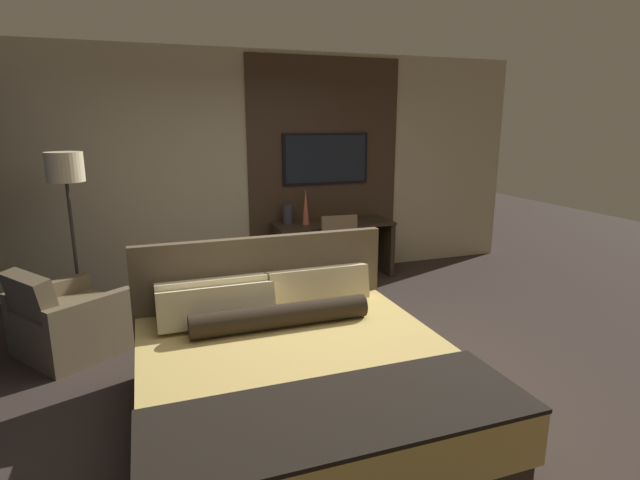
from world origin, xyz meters
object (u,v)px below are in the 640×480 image
bed (296,378)px  desk_chair (342,248)px  desk (332,240)px  vase_short (288,214)px  armchair_by_window (68,323)px  vase_tall (306,207)px  tv (326,159)px  floor_lamp (66,181)px

bed → desk_chair: bearing=61.3°
desk → vase_short: bearing=171.0°
bed → desk_chair: (1.26, 2.31, 0.23)m
bed → armchair_by_window: size_ratio=1.97×
armchair_by_window → vase_short: 2.79m
desk → vase_short: (-0.56, 0.09, 0.36)m
armchair_by_window → bed: bearing=-171.8°
bed → armchair_by_window: bed is taller
desk → vase_tall: bearing=-174.0°
desk_chair → vase_tall: bearing=118.1°
tv → desk_chair: (-0.11, -0.84, -0.96)m
desk_chair → vase_short: vase_short is taller
desk → armchair_by_window: bearing=-156.8°
vase_tall → vase_short: size_ratio=1.89×
desk → vase_tall: (-0.36, -0.04, 0.47)m
bed → floor_lamp: (-1.54, 2.40, 1.10)m
vase_tall → vase_short: 0.25m
vase_short → desk_chair: bearing=-57.0°
tv → vase_tall: 0.72m
desk → floor_lamp: 3.10m
vase_short → desk: bearing=-9.0°
floor_lamp → vase_short: floor_lamp is taller
vase_tall → desk_chair: bearing=-65.7°
vase_tall → tv: bearing=37.1°
tv → vase_tall: size_ratio=2.55×
desk_chair → floor_lamp: bearing=-178.2°
bed → vase_short: size_ratio=8.95×
desk → bed: bearing=-115.2°
bed → desk_chair: size_ratio=2.35×
desk_chair → floor_lamp: (-2.80, 0.09, 0.87)m
bed → armchair_by_window: 2.27m
floor_lamp → vase_short: bearing=14.3°
desk → armchair_by_window: 3.20m
floor_lamp → vase_short: 2.49m
bed → desk: size_ratio=1.41×
desk → vase_short: size_ratio=6.34×
bed → tv: bearing=66.5°
desk → vase_short: 0.67m
tv → vase_short: 0.88m
floor_lamp → vase_tall: bearing=10.5°
floor_lamp → bed: bearing=-57.3°
desk → tv: size_ratio=1.32×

